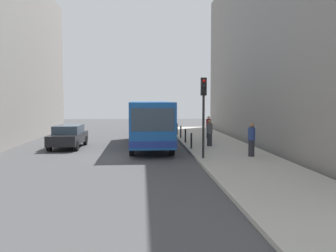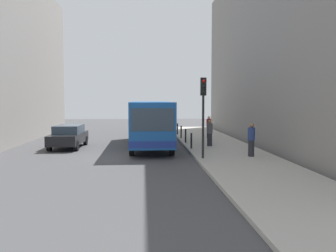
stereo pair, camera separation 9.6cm
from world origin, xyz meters
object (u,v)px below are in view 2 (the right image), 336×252
(bollard_mid, at_px, (186,136))
(bollard_farthest, at_px, (178,129))
(bollard_far, at_px, (181,132))
(pedestrian_mid_sidewalk, at_px, (210,133))
(bus, at_px, (150,121))
(traffic_light, at_px, (203,102))
(pedestrian_near_signal, at_px, (251,140))
(car_beside_bus, at_px, (69,136))
(bollard_near, at_px, (191,141))
(car_behind_bus, at_px, (148,124))
(pedestrian_far_sidewalk, at_px, (209,127))

(bollard_mid, relative_size, bollard_farthest, 1.00)
(bollard_far, xyz_separation_m, pedestrian_mid_sidewalk, (1.33, -5.07, 0.37))
(bus, relative_size, bollard_mid, 11.62)
(traffic_light, height_order, pedestrian_near_signal, traffic_light)
(car_beside_bus, height_order, bollard_near, car_beside_bus)
(bollard_near, bearing_deg, bus, 137.35)
(traffic_light, distance_m, bollard_mid, 7.30)
(car_behind_bus, relative_size, pedestrian_mid_sidewalk, 2.62)
(bus, bearing_deg, pedestrian_mid_sidewalk, 161.72)
(car_beside_bus, distance_m, pedestrian_mid_sidewalk, 9.19)
(car_behind_bus, relative_size, bollard_near, 4.66)
(bollard_far, height_order, pedestrian_mid_sidewalk, pedestrian_mid_sidewalk)
(bus, distance_m, pedestrian_mid_sidewalk, 4.09)
(traffic_light, distance_m, pedestrian_near_signal, 3.31)
(traffic_light, distance_m, bollard_far, 10.25)
(car_beside_bus, xyz_separation_m, bollard_farthest, (7.82, 7.30, -0.16))
(bus, distance_m, traffic_light, 6.78)
(pedestrian_far_sidewalk, bearing_deg, car_behind_bus, -143.92)
(car_beside_bus, relative_size, car_behind_bus, 1.01)
(traffic_light, height_order, bollard_far, traffic_light)
(car_beside_bus, height_order, pedestrian_far_sidewalk, pedestrian_far_sidewalk)
(bollard_mid, distance_m, bollard_far, 3.07)
(traffic_light, xyz_separation_m, bollard_farthest, (-0.10, 13.04, -2.38))
(car_behind_bus, height_order, bollard_mid, car_behind_bus)
(bollard_far, distance_m, pedestrian_near_signal, 9.96)
(car_behind_bus, bearing_deg, bollard_farthest, 123.31)
(bollard_near, height_order, bollard_mid, same)
(pedestrian_near_signal, bearing_deg, pedestrian_far_sidewalk, -77.44)
(traffic_light, bearing_deg, pedestrian_mid_sidewalk, 75.90)
(bus, bearing_deg, pedestrian_near_signal, 132.00)
(pedestrian_mid_sidewalk, bearing_deg, bollard_near, -114.42)
(bollard_far, distance_m, pedestrian_far_sidewalk, 2.19)
(traffic_light, relative_size, bollard_near, 4.32)
(pedestrian_near_signal, xyz_separation_m, pedestrian_far_sidewalk, (-0.62, 9.16, -0.02))
(bollard_mid, bearing_deg, bollard_farthest, 90.00)
(pedestrian_mid_sidewalk, bearing_deg, bollard_far, 131.50)
(traffic_light, height_order, pedestrian_mid_sidewalk, traffic_light)
(bollard_mid, height_order, pedestrian_near_signal, pedestrian_near_signal)
(traffic_light, xyz_separation_m, pedestrian_near_signal, (2.63, 0.41, -1.97))
(bollard_far, bearing_deg, bollard_near, -90.00)
(bollard_near, relative_size, pedestrian_near_signal, 0.54)
(pedestrian_mid_sidewalk, relative_size, pedestrian_far_sidewalk, 0.97)
(bus, height_order, pedestrian_far_sidewalk, bus)
(car_behind_bus, relative_size, bollard_farthest, 4.66)
(traffic_light, bearing_deg, bollard_far, 90.57)
(bollard_mid, xyz_separation_m, pedestrian_near_signal, (2.73, -6.49, 0.41))
(bollard_mid, height_order, bollard_far, same)
(bollard_mid, bearing_deg, car_beside_bus, -171.54)
(car_behind_bus, distance_m, pedestrian_mid_sidewalk, 12.65)
(bollard_mid, xyz_separation_m, bollard_far, (0.00, 3.07, 0.00))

